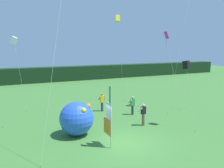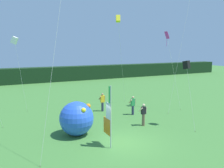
{
  "view_description": "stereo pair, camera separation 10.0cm",
  "coord_description": "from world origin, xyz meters",
  "px_view_note": "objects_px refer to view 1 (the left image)",
  "views": [
    {
      "loc": [
        -6.63,
        -11.75,
        5.81
      ],
      "look_at": [
        0.24,
        2.1,
        3.4
      ],
      "focal_mm": 36.75,
      "sensor_mm": 36.0,
      "label": 1
    },
    {
      "loc": [
        -6.54,
        -11.79,
        5.81
      ],
      "look_at": [
        0.24,
        2.1,
        3.4
      ],
      "focal_mm": 36.75,
      "sensor_mm": 36.0,
      "label": 2
    }
  ],
  "objects_px": {
    "person_far_left": "(133,105)",
    "kite_yellow_box_5": "(118,19)",
    "person_mid_field": "(102,102)",
    "person_near_banner": "(143,114)",
    "kite_white_box_2": "(14,41)",
    "inflatable_balloon": "(77,118)",
    "kite_black_box_6": "(186,65)",
    "kite_magenta_diamond_4": "(167,40)",
    "banner_flag": "(109,117)"
  },
  "relations": [
    {
      "from": "person_near_banner",
      "to": "kite_yellow_box_5",
      "type": "relative_size",
      "value": 0.19
    },
    {
      "from": "person_near_banner",
      "to": "person_mid_field",
      "type": "relative_size",
      "value": 0.99
    },
    {
      "from": "banner_flag",
      "to": "inflatable_balloon",
      "type": "relative_size",
      "value": 1.63
    },
    {
      "from": "kite_yellow_box_5",
      "to": "person_near_banner",
      "type": "bearing_deg",
      "value": -95.71
    },
    {
      "from": "person_far_left",
      "to": "kite_white_box_2",
      "type": "xyz_separation_m",
      "value": [
        -9.04,
        4.52,
        5.55
      ]
    },
    {
      "from": "person_mid_field",
      "to": "inflatable_balloon",
      "type": "xyz_separation_m",
      "value": [
        -3.94,
        -4.68,
        0.24
      ]
    },
    {
      "from": "person_mid_field",
      "to": "kite_yellow_box_5",
      "type": "height_order",
      "value": "kite_yellow_box_5"
    },
    {
      "from": "person_near_banner",
      "to": "kite_magenta_diamond_4",
      "type": "distance_m",
      "value": 8.37
    },
    {
      "from": "kite_white_box_2",
      "to": "person_far_left",
      "type": "bearing_deg",
      "value": -26.59
    },
    {
      "from": "kite_yellow_box_5",
      "to": "kite_white_box_2",
      "type": "bearing_deg",
      "value": 166.21
    },
    {
      "from": "kite_magenta_diamond_4",
      "to": "person_near_banner",
      "type": "bearing_deg",
      "value": -144.46
    },
    {
      "from": "person_far_left",
      "to": "kite_yellow_box_5",
      "type": "relative_size",
      "value": 0.19
    },
    {
      "from": "banner_flag",
      "to": "kite_black_box_6",
      "type": "distance_m",
      "value": 7.29
    },
    {
      "from": "person_near_banner",
      "to": "person_far_left",
      "type": "height_order",
      "value": "person_near_banner"
    },
    {
      "from": "inflatable_balloon",
      "to": "kite_black_box_6",
      "type": "height_order",
      "value": "kite_black_box_6"
    },
    {
      "from": "person_far_left",
      "to": "kite_yellow_box_5",
      "type": "distance_m",
      "value": 7.9
    },
    {
      "from": "person_near_banner",
      "to": "kite_white_box_2",
      "type": "relative_size",
      "value": 0.25
    },
    {
      "from": "kite_white_box_2",
      "to": "kite_black_box_6",
      "type": "relative_size",
      "value": 1.38
    },
    {
      "from": "kite_magenta_diamond_4",
      "to": "kite_white_box_2",
      "type": "bearing_deg",
      "value": 164.15
    },
    {
      "from": "person_far_left",
      "to": "kite_magenta_diamond_4",
      "type": "distance_m",
      "value": 7.12
    },
    {
      "from": "banner_flag",
      "to": "person_far_left",
      "type": "height_order",
      "value": "banner_flag"
    },
    {
      "from": "inflatable_balloon",
      "to": "kite_white_box_2",
      "type": "distance_m",
      "value": 9.3
    },
    {
      "from": "person_near_banner",
      "to": "person_mid_field",
      "type": "xyz_separation_m",
      "value": [
        -1.17,
        5.05,
        0.01
      ]
    },
    {
      "from": "person_mid_field",
      "to": "kite_magenta_diamond_4",
      "type": "height_order",
      "value": "kite_magenta_diamond_4"
    },
    {
      "from": "kite_black_box_6",
      "to": "kite_yellow_box_5",
      "type": "bearing_deg",
      "value": 108.58
    },
    {
      "from": "kite_magenta_diamond_4",
      "to": "inflatable_balloon",
      "type": "bearing_deg",
      "value": -162.4
    },
    {
      "from": "person_far_left",
      "to": "kite_yellow_box_5",
      "type": "bearing_deg",
      "value": 96.3
    },
    {
      "from": "person_mid_field",
      "to": "person_far_left",
      "type": "height_order",
      "value": "person_mid_field"
    },
    {
      "from": "kite_white_box_2",
      "to": "banner_flag",
      "type": "bearing_deg",
      "value": -65.77
    },
    {
      "from": "inflatable_balloon",
      "to": "kite_white_box_2",
      "type": "height_order",
      "value": "kite_white_box_2"
    },
    {
      "from": "person_mid_field",
      "to": "person_far_left",
      "type": "relative_size",
      "value": 1.03
    },
    {
      "from": "person_far_left",
      "to": "kite_yellow_box_5",
      "type": "xyz_separation_m",
      "value": [
        -0.26,
        2.37,
        7.54
      ]
    },
    {
      "from": "banner_flag",
      "to": "kite_magenta_diamond_4",
      "type": "height_order",
      "value": "kite_magenta_diamond_4"
    },
    {
      "from": "person_near_banner",
      "to": "kite_black_box_6",
      "type": "relative_size",
      "value": 0.34
    },
    {
      "from": "kite_white_box_2",
      "to": "kite_magenta_diamond_4",
      "type": "height_order",
      "value": "kite_magenta_diamond_4"
    },
    {
      "from": "person_mid_field",
      "to": "person_far_left",
      "type": "distance_m",
      "value": 2.96
    },
    {
      "from": "person_near_banner",
      "to": "inflatable_balloon",
      "type": "relative_size",
      "value": 0.74
    },
    {
      "from": "person_mid_field",
      "to": "kite_magenta_diamond_4",
      "type": "bearing_deg",
      "value": -13.35
    },
    {
      "from": "kite_magenta_diamond_4",
      "to": "kite_yellow_box_5",
      "type": "height_order",
      "value": "kite_yellow_box_5"
    },
    {
      "from": "kite_white_box_2",
      "to": "kite_magenta_diamond_4",
      "type": "relative_size",
      "value": 0.92
    },
    {
      "from": "person_mid_field",
      "to": "kite_magenta_diamond_4",
      "type": "relative_size",
      "value": 0.23
    },
    {
      "from": "banner_flag",
      "to": "person_mid_field",
      "type": "relative_size",
      "value": 2.19
    },
    {
      "from": "person_far_left",
      "to": "kite_yellow_box_5",
      "type": "height_order",
      "value": "kite_yellow_box_5"
    },
    {
      "from": "banner_flag",
      "to": "inflatable_balloon",
      "type": "height_order",
      "value": "banner_flag"
    },
    {
      "from": "kite_magenta_diamond_4",
      "to": "person_far_left",
      "type": "bearing_deg",
      "value": -169.89
    },
    {
      "from": "kite_magenta_diamond_4",
      "to": "kite_yellow_box_5",
      "type": "xyz_separation_m",
      "value": [
        -4.5,
        1.61,
        1.86
      ]
    },
    {
      "from": "person_near_banner",
      "to": "kite_yellow_box_5",
      "type": "distance_m",
      "value": 9.15
    },
    {
      "from": "person_near_banner",
      "to": "inflatable_balloon",
      "type": "distance_m",
      "value": 5.13
    },
    {
      "from": "person_far_left",
      "to": "kite_white_box_2",
      "type": "distance_m",
      "value": 11.53
    },
    {
      "from": "person_near_banner",
      "to": "kite_black_box_6",
      "type": "height_order",
      "value": "kite_black_box_6"
    }
  ]
}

